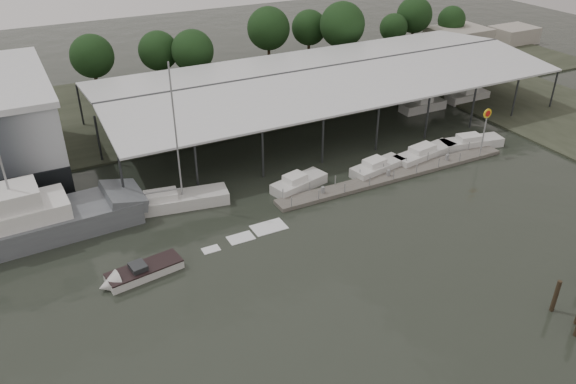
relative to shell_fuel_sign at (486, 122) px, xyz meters
name	(u,v)px	position (x,y,z in m)	size (l,w,h in m)	color
ground	(321,267)	(-27.00, -9.99, -3.93)	(200.00, 200.00, 0.00)	#232821
land_strip_far	(169,104)	(-27.00, 32.01, -3.83)	(140.00, 30.00, 0.30)	#3B4030
covered_boat_shed	(327,72)	(-10.00, 18.01, 2.20)	(58.24, 24.00, 6.96)	silver
floating_dock	(396,175)	(-12.00, 0.01, -3.72)	(28.00, 2.00, 1.40)	#656159
shell_fuel_sign	(486,122)	(0.00, 0.00, 0.00)	(1.10, 0.18, 5.55)	gray
distant_commercial_buildings	(476,38)	(32.03, 34.70, -2.08)	(22.00, 8.00, 4.00)	gray
grey_trawler	(34,222)	(-47.18, 5.46, -2.35)	(19.14, 6.12, 8.84)	#585D61
white_sailboat	(176,200)	(-34.58, 4.83, -3.26)	(9.98, 4.17, 14.41)	silver
speedboat_underway	(138,273)	(-40.68, -4.44, -3.53)	(17.66, 4.50, 2.00)	silver
moored_cruiser_0	(299,183)	(-22.38, 2.55, -3.31)	(6.44, 3.64, 1.70)	silver
moored_cruiser_1	(377,167)	(-13.15, 1.77, -3.31)	(6.79, 3.38, 1.70)	silver
moored_cruiser_2	(425,153)	(-6.41, 2.13, -3.31)	(8.65, 3.52, 1.70)	silver
moored_cruiser_3	(471,142)	(0.36, 1.99, -3.31)	(7.82, 3.57, 1.70)	silver
horizon_tree_line	(293,32)	(-4.25, 38.05, 2.28)	(68.73, 12.42, 10.80)	black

